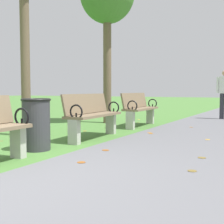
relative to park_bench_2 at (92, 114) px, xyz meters
name	(u,v)px	position (x,y,z in m)	size (l,w,h in m)	color
park_bench_2	(92,114)	(0.00, 0.00, 0.00)	(0.54, 1.62, 0.90)	#7A664C
park_bench_3	(139,108)	(0.00, 2.36, 0.00)	(0.53, 1.62, 0.90)	#7A664C
trash_bin	(36,124)	(-0.15, -1.44, -0.06)	(0.48, 0.48, 0.84)	#38383D
scattered_leaves	(130,140)	(0.79, 0.12, -0.47)	(5.28, 9.28, 0.02)	#AD6B23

